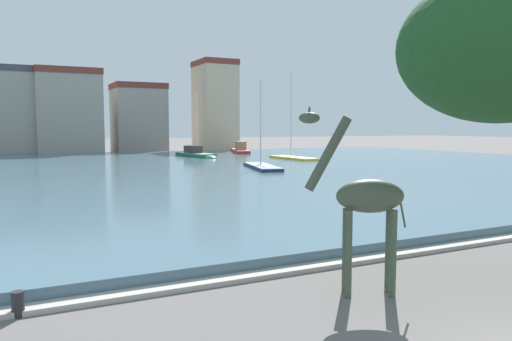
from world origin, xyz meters
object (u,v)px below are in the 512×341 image
at_px(giraffe_statue, 364,200).
at_px(sailboat_green, 197,155).
at_px(sailboat_navy, 260,168).
at_px(mooring_bollard, 18,304).
at_px(sailboat_yellow, 290,159).
at_px(sailboat_red, 240,151).

bearing_deg(giraffe_statue, sailboat_green, 75.19).
distance_m(giraffe_statue, sailboat_green, 43.88).
relative_size(sailboat_green, sailboat_navy, 0.88).
relative_size(giraffe_statue, mooring_bollard, 8.23).
xyz_separation_m(sailboat_yellow, sailboat_red, (0.52, 13.67, 0.25)).
bearing_deg(giraffe_statue, sailboat_navy, 67.66).
relative_size(giraffe_statue, sailboat_navy, 0.49).
bearing_deg(mooring_bollard, sailboat_yellow, 52.55).
relative_size(sailboat_navy, mooring_bollard, 16.64).
xyz_separation_m(sailboat_red, mooring_bollard, (-26.04, -46.98, -0.36)).
distance_m(sailboat_green, mooring_bollard, 44.25).
distance_m(sailboat_yellow, mooring_bollard, 41.97).
height_order(sailboat_red, mooring_bollard, sailboat_red).
height_order(giraffe_statue, sailboat_yellow, sailboat_yellow).
height_order(sailboat_yellow, sailboat_red, sailboat_yellow).
bearing_deg(sailboat_green, mooring_bollard, -113.97).
xyz_separation_m(sailboat_green, sailboat_navy, (-0.20, -15.62, -0.19)).
xyz_separation_m(sailboat_red, sailboat_green, (-8.06, -6.55, -0.07)).
distance_m(sailboat_red, sailboat_green, 10.38).
relative_size(sailboat_red, sailboat_navy, 1.09).
relative_size(sailboat_yellow, mooring_bollard, 18.04).
xyz_separation_m(giraffe_statue, sailboat_navy, (11.01, 26.78, -1.75)).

